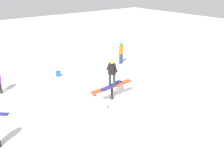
# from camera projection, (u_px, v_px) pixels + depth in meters

# --- Properties ---
(ground_plane) EXTENTS (60.00, 60.00, 0.00)m
(ground_plane) POSITION_uv_depth(u_px,v_px,m) (112.00, 99.00, 12.77)
(ground_plane) COLOR white
(rail_feature) EXTENTS (2.49, 0.35, 0.75)m
(rail_feature) POSITION_uv_depth(u_px,v_px,m) (112.00, 88.00, 12.53)
(rail_feature) COLOR black
(rail_feature) RESTS_ON ground
(snow_kicker_ramp) EXTENTS (1.84, 1.55, 0.52)m
(snow_kicker_ramp) POSITION_uv_depth(u_px,v_px,m) (82.00, 106.00, 11.56)
(snow_kicker_ramp) COLOR white
(snow_kicker_ramp) RESTS_ON ground
(main_rider_on_rail) EXTENTS (1.54, 0.69, 1.36)m
(main_rider_on_rail) POSITION_uv_depth(u_px,v_px,m) (112.00, 73.00, 12.25)
(main_rider_on_rail) COLOR navy
(main_rider_on_rail) RESTS_ON rail_feature
(bystander_orange) EXTENTS (0.65, 0.36, 1.58)m
(bystander_orange) POSITION_uv_depth(u_px,v_px,m) (121.00, 52.00, 17.71)
(bystander_orange) COLOR navy
(bystander_orange) RESTS_ON ground
(backpack_on_snow) EXTENTS (0.37, 0.34, 0.34)m
(backpack_on_snow) POSITION_uv_depth(u_px,v_px,m) (58.00, 74.00, 15.69)
(backpack_on_snow) COLOR blue
(backpack_on_snow) RESTS_ON ground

